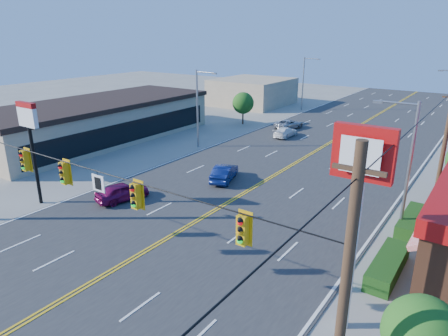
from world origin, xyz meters
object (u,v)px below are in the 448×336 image
Objects in this scene: signal_span at (81,189)px; car_silver at (289,124)px; pizza_hut_sign at (30,132)px; kfc_pylon at (359,191)px; car_white at (285,132)px; car_blue at (224,173)px; car_magenta at (122,192)px.

signal_span is 5.90× the size of car_silver.
signal_span is at bearing -20.19° from pizza_hut_sign.
pizza_hut_sign is at bearing 180.00° from kfc_pylon.
car_silver is at bearing -68.57° from car_white.
car_blue is (-13.82, 11.16, -5.39)m from kfc_pylon.
car_silver is at bearing -74.48° from car_magenta.
signal_span reaches higher than car_silver.
car_silver is (4.20, 31.07, -4.61)m from pizza_hut_sign.
kfc_pylon reaches higher than car_silver.
kfc_pylon is 2.22× the size of car_magenta.
car_white is at bearing -100.46° from car_blue.
signal_span is at bearing 115.18° from car_silver.
pizza_hut_sign is at bearing 53.71° from car_magenta.
car_silver is (-0.30, 27.45, -0.08)m from car_magenta.
car_blue is at bearing 141.09° from kfc_pylon.
kfc_pylon is 36.22m from car_silver.
signal_span is 15.96m from car_blue.
pizza_hut_sign is at bearing 96.69° from car_silver.
signal_span is 6.11× the size of car_blue.
kfc_pylon is 2.06× the size of car_silver.
kfc_pylon is 2.19× the size of car_white.
car_white is 0.94× the size of car_silver.
car_blue is 20.31m from car_silver.
signal_span reaches higher than car_blue.
pizza_hut_sign reaches higher than car_white.
car_magenta is at bearing 87.51° from car_white.
kfc_pylon is 18.56m from car_blue.
pizza_hut_sign is at bearing 78.55° from car_white.
car_magenta is 0.93× the size of car_silver.
car_magenta is at bearing 168.32° from kfc_pylon.
kfc_pylon reaches higher than car_blue.
signal_span is 31.69m from car_white.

